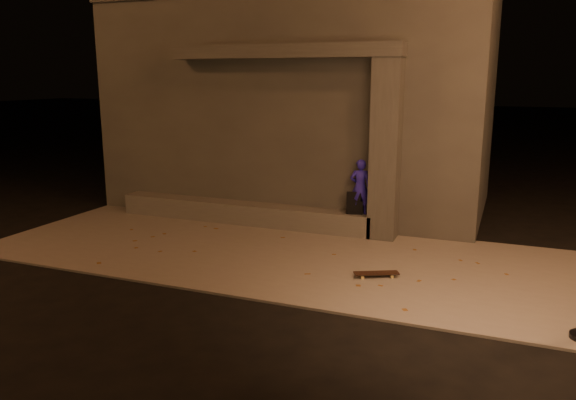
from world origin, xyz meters
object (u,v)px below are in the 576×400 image
at_px(skateboarder, 360,187).
at_px(column, 386,150).
at_px(backpack, 355,206).
at_px(skateboard, 376,273).

bearing_deg(skateboarder, column, 164.02).
bearing_deg(column, backpack, -180.00).
bearing_deg(skateboard, column, 73.67).
height_order(skateboarder, backpack, skateboarder).
xyz_separation_m(skateboarder, backpack, (-0.10, -0.00, -0.41)).
height_order(backpack, skateboard, backpack).
distance_m(skateboarder, skateboard, 2.72).
distance_m(column, skateboard, 2.97).
xyz_separation_m(column, backpack, (-0.60, -0.00, -1.19)).
relative_size(column, skateboarder, 3.15).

